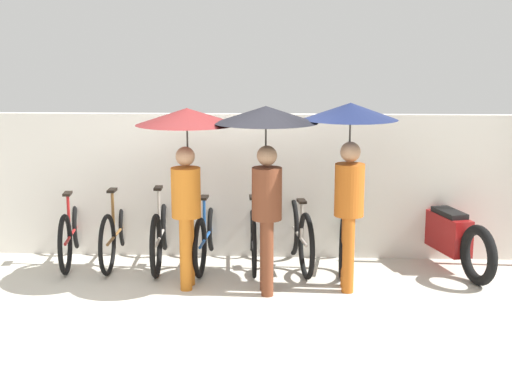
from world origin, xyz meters
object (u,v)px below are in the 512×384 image
object	(u,v)px
parked_bicycle_6	(345,234)
pedestrian_leading	(187,143)
parked_bicycle_5	(299,234)
motorcycle	(448,236)
pedestrian_trailing	(350,143)
parked_bicycle_3	(207,234)
parked_bicycle_2	(161,232)
parked_bicycle_1	(117,231)
parked_bicycle_4	(253,235)
pedestrian_center	(266,143)
parked_bicycle_0	(72,232)

from	to	relation	value
parked_bicycle_6	pedestrian_leading	xyz separation A→B (m)	(-1.80, -0.83, 1.23)
parked_bicycle_5	motorcycle	xyz separation A→B (m)	(1.80, 0.03, -0.01)
pedestrian_leading	pedestrian_trailing	distance (m)	1.76
parked_bicycle_3	parked_bicycle_2	bearing A→B (deg)	93.74
parked_bicycle_1	parked_bicycle_4	size ratio (longest dim) A/B	1.06
pedestrian_center	pedestrian_trailing	xyz separation A→B (m)	(0.89, 0.15, -0.02)
parked_bicycle_2	pedestrian_leading	distance (m)	1.51
pedestrian_trailing	motorcycle	distance (m)	1.94
parked_bicycle_1	parked_bicycle_3	size ratio (longest dim) A/B	1.03
motorcycle	parked_bicycle_0	bearing A→B (deg)	72.95
pedestrian_trailing	parked_bicycle_1	bearing A→B (deg)	163.88
parked_bicycle_6	parked_bicycle_5	bearing A→B (deg)	104.95
parked_bicycle_0	parked_bicycle_1	xyz separation A→B (m)	(0.56, 0.02, 0.01)
parked_bicycle_0	parked_bicycle_1	world-z (taller)	parked_bicycle_1
pedestrian_center	pedestrian_trailing	bearing A→B (deg)	2.33
pedestrian_trailing	parked_bicycle_2	bearing A→B (deg)	161.26
parked_bicycle_3	parked_bicycle_4	world-z (taller)	parked_bicycle_3
motorcycle	parked_bicycle_5	bearing A→B (deg)	74.39
parked_bicycle_2	motorcycle	distance (m)	3.48
parked_bicycle_3	parked_bicycle_4	size ratio (longest dim) A/B	1.03
pedestrian_trailing	pedestrian_center	bearing A→B (deg)	-170.06
parked_bicycle_0	pedestrian_center	world-z (taller)	pedestrian_center
pedestrian_center	motorcycle	world-z (taller)	pedestrian_center
parked_bicycle_3	pedestrian_leading	bearing A→B (deg)	174.42
parked_bicycle_0	parked_bicycle_6	size ratio (longest dim) A/B	0.97
parked_bicycle_1	motorcycle	world-z (taller)	parked_bicycle_1
parked_bicycle_2	motorcycle	xyz separation A→B (m)	(3.48, 0.01, -0.00)
parked_bicycle_4	pedestrian_leading	bearing A→B (deg)	135.11
parked_bicycle_4	parked_bicycle_6	xyz separation A→B (m)	(1.12, 0.04, 0.02)
parked_bicycle_2	parked_bicycle_5	world-z (taller)	parked_bicycle_2
parked_bicycle_1	pedestrian_leading	xyz separation A→B (m)	(1.00, -0.84, 1.22)
pedestrian_leading	parked_bicycle_2	bearing A→B (deg)	122.36
pedestrian_leading	parked_bicycle_1	bearing A→B (deg)	142.86
parked_bicycle_3	pedestrian_leading	xyz separation A→B (m)	(-0.12, -0.79, 1.24)
pedestrian_center	parked_bicycle_5	bearing A→B (deg)	60.72
pedestrian_leading	motorcycle	size ratio (longest dim) A/B	0.99
parked_bicycle_4	pedestrian_center	xyz separation A→B (m)	(0.19, -0.94, 1.27)
pedestrian_leading	parked_bicycle_0	bearing A→B (deg)	155.08
pedestrian_center	parked_bicycle_2	bearing A→B (deg)	137.91
parked_bicycle_6	parked_bicycle_0	bearing A→B (deg)	96.90
parked_bicycle_1	motorcycle	xyz separation A→B (m)	(4.04, -0.05, 0.01)
parked_bicycle_1	parked_bicycle_2	xyz separation A→B (m)	(0.56, -0.06, 0.01)
parked_bicycle_3	pedestrian_leading	world-z (taller)	pedestrian_leading
parked_bicycle_3	pedestrian_center	size ratio (longest dim) A/B	0.86
parked_bicycle_1	pedestrian_center	world-z (taller)	pedestrian_center
parked_bicycle_1	parked_bicycle_3	world-z (taller)	parked_bicycle_3
parked_bicycle_2	pedestrian_leading	bearing A→B (deg)	-153.61
parked_bicycle_2	pedestrian_leading	xyz separation A→B (m)	(0.44, -0.78, 1.22)
parked_bicycle_0	parked_bicycle_1	size ratio (longest dim) A/B	0.96
parked_bicycle_2	pedestrian_trailing	xyz separation A→B (m)	(2.20, -0.78, 1.22)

